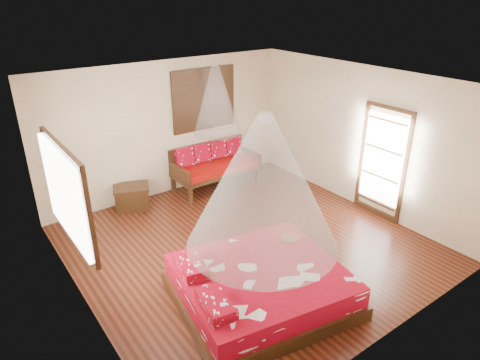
% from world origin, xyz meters
% --- Properties ---
extents(room, '(5.54, 5.54, 2.84)m').
position_xyz_m(room, '(0.00, 0.00, 1.40)').
color(room, black).
rests_on(room, ground).
extents(bed, '(2.60, 2.42, 0.65)m').
position_xyz_m(bed, '(-0.73, -1.25, 0.25)').
color(bed, black).
rests_on(bed, floor).
extents(daybed, '(1.90, 0.84, 0.97)m').
position_xyz_m(daybed, '(0.88, 2.39, 0.52)').
color(daybed, black).
rests_on(daybed, floor).
extents(storage_chest, '(0.83, 0.73, 0.48)m').
position_xyz_m(storage_chest, '(-1.05, 2.45, 0.24)').
color(storage_chest, black).
rests_on(storage_chest, floor).
extents(shutter_panel, '(1.52, 0.06, 1.32)m').
position_xyz_m(shutter_panel, '(0.88, 2.72, 1.90)').
color(shutter_panel, black).
rests_on(shutter_panel, wall_back).
extents(window_left, '(0.10, 1.74, 1.34)m').
position_xyz_m(window_left, '(-2.71, 0.20, 1.70)').
color(window_left, black).
rests_on(window_left, wall_left).
extents(glazed_door, '(0.08, 1.02, 2.16)m').
position_xyz_m(glazed_door, '(2.72, -0.60, 1.07)').
color(glazed_door, black).
rests_on(glazed_door, floor).
extents(wine_tray, '(0.30, 0.30, 0.24)m').
position_xyz_m(wine_tray, '(0.17, -0.88, 0.57)').
color(wine_tray, brown).
rests_on(wine_tray, bed).
extents(mosquito_net_main, '(2.02, 2.02, 1.80)m').
position_xyz_m(mosquito_net_main, '(-0.71, -1.26, 1.85)').
color(mosquito_net_main, white).
rests_on(mosquito_net_main, ceiling).
extents(mosquito_net_daybed, '(0.97, 0.97, 1.50)m').
position_xyz_m(mosquito_net_daybed, '(0.88, 2.25, 2.00)').
color(mosquito_net_daybed, white).
rests_on(mosquito_net_daybed, ceiling).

